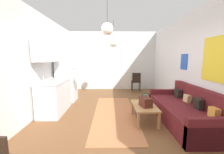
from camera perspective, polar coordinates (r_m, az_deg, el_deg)
ground_plane at (r=3.62m, az=1.42°, el=-18.66°), size 4.80×7.69×0.10m
wall_back at (r=6.83m, az=0.49°, el=6.65°), size 4.40×0.13×2.84m
wall_right at (r=3.95m, az=34.56°, el=4.37°), size 0.12×7.29×2.84m
wall_left at (r=3.82m, az=-32.88°, el=4.41°), size 0.12×7.29×2.84m
area_rug at (r=4.00m, az=1.07°, el=-15.09°), size 1.14×2.98×0.01m
couch at (r=3.87m, az=28.37°, el=-12.58°), size 0.95×2.17×0.87m
coffee_table at (r=3.56m, az=13.45°, el=-12.21°), size 0.54×0.89×0.41m
bamboo_vase at (r=3.57m, az=13.74°, el=-9.11°), size 0.10×0.10×0.46m
handbag at (r=3.41m, az=13.95°, el=-10.10°), size 0.29×0.34×0.33m
refrigerator at (r=5.19m, az=-18.57°, el=-0.17°), size 0.64×0.64×1.74m
kitchen_counter at (r=4.25m, az=-23.59°, el=-3.05°), size 0.61×1.24×2.12m
accent_chair at (r=6.43m, az=10.11°, el=-1.60°), size 0.45×0.43×0.90m
pendant_lamp_near at (r=3.28m, az=-2.00°, el=19.56°), size 0.28×0.28×0.75m
pendant_lamp_far at (r=4.85m, az=0.60°, el=14.24°), size 0.30×0.30×0.89m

